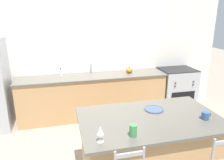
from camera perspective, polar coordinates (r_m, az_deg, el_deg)
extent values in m
plane|color=gray|center=(4.54, -4.01, -11.09)|extent=(18.00, 18.00, 0.00)
cube|color=silver|center=(4.73, -5.77, 7.40)|extent=(6.00, 0.07, 2.70)
cube|color=tan|center=(4.69, -4.89, -4.32)|extent=(3.03, 0.62, 0.87)
cube|color=#5B564C|center=(4.54, -5.04, 1.01)|extent=(3.06, 0.66, 0.03)
cube|color=black|center=(4.54, -5.04, 1.15)|extent=(0.56, 0.34, 0.01)
cylinder|color=#ADAFB5|center=(4.71, -5.48, 3.20)|extent=(0.02, 0.02, 0.22)
cylinder|color=#ADAFB5|center=(4.63, -5.40, 4.23)|extent=(0.02, 0.12, 0.02)
cube|color=tan|center=(3.03, 9.48, -17.61)|extent=(1.64, 0.95, 0.87)
cube|color=#5B564C|center=(2.80, 9.94, -9.99)|extent=(1.76, 1.07, 0.03)
cube|color=#ADAFB5|center=(5.28, 16.35, -2.20)|extent=(0.78, 0.63, 0.92)
cube|color=black|center=(5.06, 18.03, -4.53)|extent=(0.56, 0.01, 0.29)
cube|color=black|center=(5.15, 16.78, 2.70)|extent=(0.78, 0.63, 0.02)
cylinder|color=black|center=(4.83, 16.27, -0.80)|extent=(0.03, 0.02, 0.03)
cylinder|color=black|center=(5.06, 20.54, -0.41)|extent=(0.03, 0.02, 0.03)
cylinder|color=black|center=(4.85, 16.19, -1.62)|extent=(0.03, 0.02, 0.03)
cylinder|color=black|center=(5.08, 20.45, -1.20)|extent=(0.03, 0.02, 0.03)
cube|color=#99999E|center=(2.07, 4.64, -18.85)|extent=(0.27, 0.02, 0.04)
cylinder|color=#99999E|center=(2.47, 24.85, -16.76)|extent=(0.02, 0.02, 0.30)
cylinder|color=#425170|center=(3.01, 10.88, -7.53)|extent=(0.26, 0.26, 0.01)
torus|color=#425170|center=(3.01, 10.89, -7.42)|extent=(0.25, 0.25, 0.01)
cylinder|color=white|center=(2.30, -3.03, -15.71)|extent=(0.07, 0.07, 0.00)
cylinder|color=white|center=(2.28, -3.05, -14.85)|extent=(0.01, 0.01, 0.08)
cone|color=white|center=(2.23, -3.08, -13.02)|extent=(0.07, 0.07, 0.09)
cylinder|color=#335689|center=(2.93, 23.18, -8.53)|extent=(0.09, 0.09, 0.10)
torus|color=#335689|center=(2.95, 23.93, -8.35)|extent=(0.06, 0.01, 0.06)
cylinder|color=#3D934C|center=(2.36, 5.55, -12.98)|extent=(0.08, 0.08, 0.13)
ellipsoid|color=orange|center=(4.71, 4.53, 2.54)|extent=(0.14, 0.14, 0.11)
cylinder|color=brown|center=(4.69, 4.55, 3.35)|extent=(0.02, 0.02, 0.02)
cylinder|color=silver|center=(4.62, -13.24, 1.95)|extent=(0.05, 0.05, 0.13)
cylinder|color=black|center=(4.60, -13.30, 2.90)|extent=(0.02, 0.02, 0.03)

